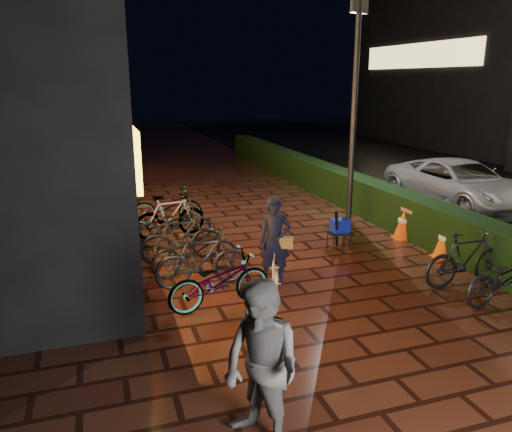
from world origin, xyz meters
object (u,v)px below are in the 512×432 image
object	(u,v)px
van	(460,184)
cyclist	(275,254)
cart_assembly	(340,227)
bystander_person	(262,368)
traffic_barrier	(423,232)

from	to	relation	value
van	cyclist	bearing A→B (deg)	-154.14
cyclist	cart_assembly	xyz separation A→B (m)	(2.15, 1.56, -0.13)
van	cyclist	size ratio (longest dim) A/B	2.90
van	cart_assembly	world-z (taller)	van
van	cart_assembly	size ratio (longest dim) A/B	4.99
bystander_person	van	bearing A→B (deg)	105.91
van	traffic_barrier	bearing A→B (deg)	-141.61
cart_assembly	van	bearing A→B (deg)	24.51
van	traffic_barrier	world-z (taller)	van
traffic_barrier	bystander_person	bearing A→B (deg)	-138.76
cyclist	cart_assembly	bearing A→B (deg)	35.94
cyclist	van	bearing A→B (deg)	28.09
traffic_barrier	cart_assembly	distance (m)	1.94
traffic_barrier	cart_assembly	bearing A→B (deg)	164.29
cyclist	cart_assembly	distance (m)	2.66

